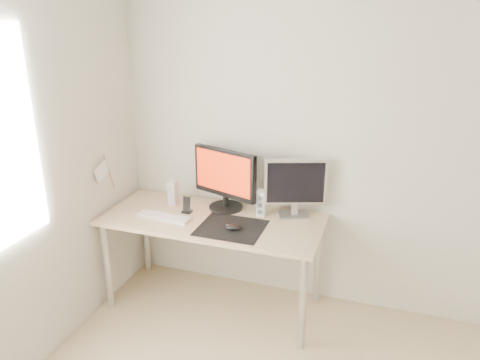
# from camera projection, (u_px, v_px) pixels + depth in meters

# --- Properties ---
(wall_back) EXTENTS (3.50, 0.00, 3.50)m
(wall_back) POSITION_uv_depth(u_px,v_px,m) (354.00, 147.00, 3.27)
(wall_back) COLOR silver
(wall_back) RESTS_ON ground
(mousepad) EXTENTS (0.45, 0.40, 0.00)m
(mousepad) POSITION_uv_depth(u_px,v_px,m) (231.00, 228.00, 3.24)
(mousepad) COLOR black
(mousepad) RESTS_ON desk
(mouse) EXTENTS (0.12, 0.07, 0.04)m
(mouse) POSITION_uv_depth(u_px,v_px,m) (232.00, 227.00, 3.20)
(mouse) COLOR black
(mouse) RESTS_ON mousepad
(desk) EXTENTS (1.60, 0.70, 0.73)m
(desk) POSITION_uv_depth(u_px,v_px,m) (213.00, 227.00, 3.43)
(desk) COLOR #D1B587
(desk) RESTS_ON ground
(main_monitor) EXTENTS (0.53, 0.33, 0.47)m
(main_monitor) POSITION_uv_depth(u_px,v_px,m) (225.00, 177.00, 3.47)
(main_monitor) COLOR black
(main_monitor) RESTS_ON desk
(second_monitor) EXTENTS (0.44, 0.22, 0.43)m
(second_monitor) POSITION_uv_depth(u_px,v_px,m) (295.00, 185.00, 3.35)
(second_monitor) COLOR #B9B9BB
(second_monitor) RESTS_ON desk
(speaker_left) EXTENTS (0.06, 0.08, 0.19)m
(speaker_left) POSITION_uv_depth(u_px,v_px,m) (173.00, 193.00, 3.60)
(speaker_left) COLOR silver
(speaker_left) RESTS_ON desk
(speaker_right) EXTENTS (0.06, 0.08, 0.19)m
(speaker_right) POSITION_uv_depth(u_px,v_px,m) (262.00, 203.00, 3.41)
(speaker_right) COLOR white
(speaker_right) RESTS_ON desk
(keyboard) EXTENTS (0.43, 0.15, 0.02)m
(keyboard) POSITION_uv_depth(u_px,v_px,m) (164.00, 217.00, 3.40)
(keyboard) COLOR silver
(keyboard) RESTS_ON desk
(phone_dock) EXTENTS (0.07, 0.06, 0.12)m
(phone_dock) POSITION_uv_depth(u_px,v_px,m) (187.00, 208.00, 3.48)
(phone_dock) COLOR black
(phone_dock) RESTS_ON desk
(pennant) EXTENTS (0.01, 0.23, 0.29)m
(pennant) POSITION_uv_depth(u_px,v_px,m) (104.00, 171.00, 3.40)
(pennant) COLOR #A57F54
(pennant) RESTS_ON wall_left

